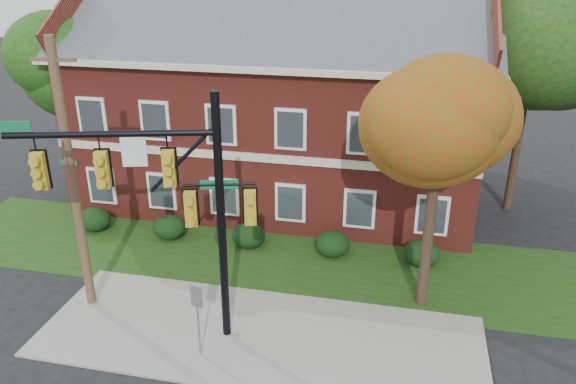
% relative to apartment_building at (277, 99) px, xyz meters
% --- Properties ---
extents(ground, '(120.00, 120.00, 0.00)m').
position_rel_apartment_building_xyz_m(ground, '(2.00, -11.95, -4.99)').
color(ground, black).
rests_on(ground, ground).
extents(sidewalk, '(14.00, 5.00, 0.08)m').
position_rel_apartment_building_xyz_m(sidewalk, '(2.00, -10.95, -4.95)').
color(sidewalk, gray).
rests_on(sidewalk, ground).
extents(grass_strip, '(30.00, 6.00, 0.04)m').
position_rel_apartment_building_xyz_m(grass_strip, '(2.00, -5.95, -4.97)').
color(grass_strip, '#193811').
rests_on(grass_strip, ground).
extents(apartment_building, '(18.80, 8.80, 9.74)m').
position_rel_apartment_building_xyz_m(apartment_building, '(0.00, 0.00, 0.00)').
color(apartment_building, maroon).
rests_on(apartment_building, ground).
extents(hedge_far_left, '(1.40, 1.26, 1.05)m').
position_rel_apartment_building_xyz_m(hedge_far_left, '(-7.00, -5.25, -4.46)').
color(hedge_far_left, black).
rests_on(hedge_far_left, ground).
extents(hedge_left, '(1.40, 1.26, 1.05)m').
position_rel_apartment_building_xyz_m(hedge_left, '(-3.50, -5.25, -4.46)').
color(hedge_left, black).
rests_on(hedge_left, ground).
extents(hedge_center, '(1.40, 1.26, 1.05)m').
position_rel_apartment_building_xyz_m(hedge_center, '(0.00, -5.25, -4.46)').
color(hedge_center, black).
rests_on(hedge_center, ground).
extents(hedge_right, '(1.40, 1.26, 1.05)m').
position_rel_apartment_building_xyz_m(hedge_right, '(3.50, -5.25, -4.46)').
color(hedge_right, black).
rests_on(hedge_right, ground).
extents(hedge_far_right, '(1.40, 1.26, 1.05)m').
position_rel_apartment_building_xyz_m(hedge_far_right, '(7.00, -5.25, -4.46)').
color(hedge_far_right, black).
rests_on(hedge_far_right, ground).
extents(tree_near_right, '(4.50, 4.25, 8.58)m').
position_rel_apartment_building_xyz_m(tree_near_right, '(7.22, -8.09, 1.68)').
color(tree_near_right, black).
rests_on(tree_near_right, ground).
extents(tree_left_rear, '(5.40, 5.10, 8.88)m').
position_rel_apartment_building_xyz_m(tree_left_rear, '(-9.73, -1.12, 1.69)').
color(tree_left_rear, black).
rests_on(tree_left_rear, ground).
extents(tree_right_rear, '(6.30, 5.95, 10.62)m').
position_rel_apartment_building_xyz_m(tree_right_rear, '(11.31, 0.86, 3.13)').
color(tree_right_rear, black).
rests_on(tree_right_rear, ground).
extents(tree_far_rear, '(6.84, 6.46, 11.52)m').
position_rel_apartment_building_xyz_m(tree_far_rear, '(1.34, 7.84, 3.86)').
color(tree_far_rear, black).
rests_on(tree_far_rear, ground).
extents(traffic_signal, '(6.89, 2.09, 7.92)m').
position_rel_apartment_building_xyz_m(traffic_signal, '(-0.37, -11.57, -0.07)').
color(traffic_signal, gray).
rests_on(traffic_signal, ground).
extents(utility_pole, '(1.42, 0.33, 9.11)m').
position_rel_apartment_building_xyz_m(utility_pole, '(-4.19, -10.40, -0.36)').
color(utility_pole, '#4F3824').
rests_on(utility_pole, ground).
extents(sign_post, '(0.36, 0.10, 2.49)m').
position_rel_apartment_building_xyz_m(sign_post, '(0.50, -12.22, -3.30)').
color(sign_post, slate).
rests_on(sign_post, ground).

